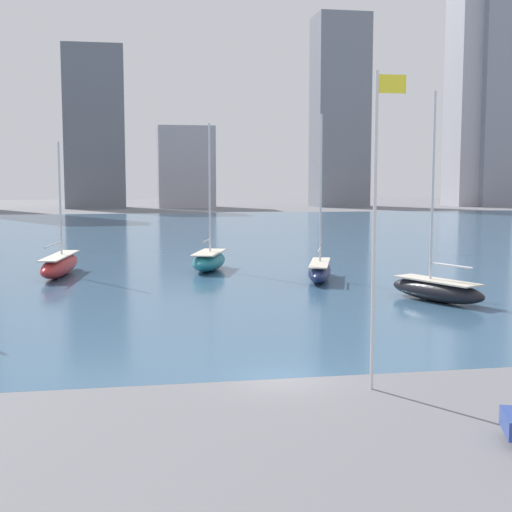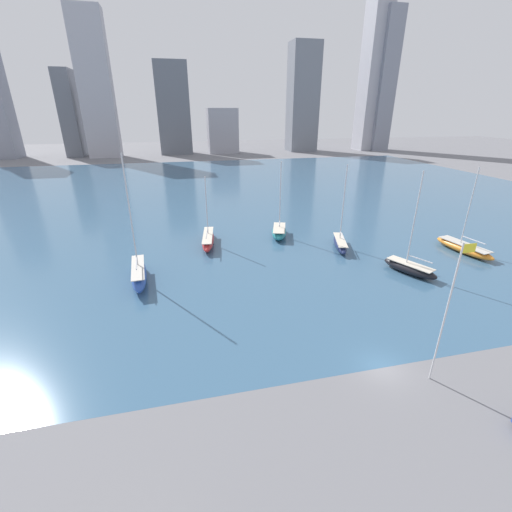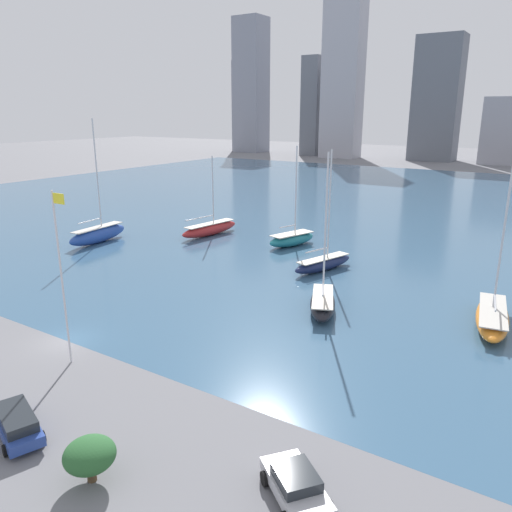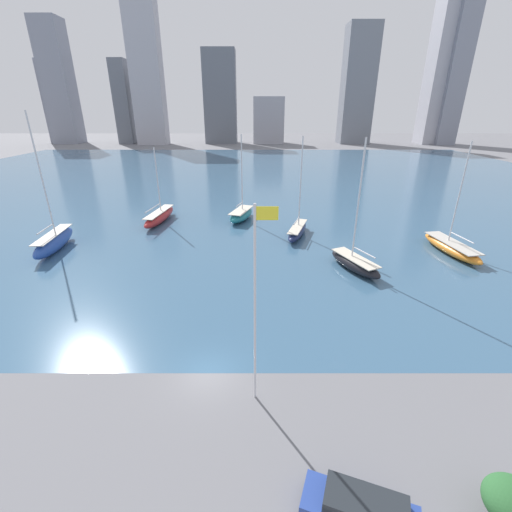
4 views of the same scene
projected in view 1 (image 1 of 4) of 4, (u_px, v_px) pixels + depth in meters
name	position (u px, v px, depth m)	size (l,w,h in m)	color
ground_plane	(282.00, 379.00, 29.93)	(500.00, 500.00, 0.00)	slate
harbor_water	(175.00, 238.00, 98.41)	(180.00, 140.00, 0.00)	#385B7A
flag_pole	(376.00, 221.00, 27.75)	(1.24, 0.14, 12.48)	silver
distant_city_skyline	(187.00, 105.00, 194.67)	(207.08, 18.75, 73.54)	gray
sailboat_teal	(209.00, 260.00, 64.53)	(4.82, 8.05, 13.24)	#1E757F
sailboat_red	(60.00, 265.00, 61.04)	(3.43, 10.74, 11.43)	#B72828
sailboat_black	(437.00, 289.00, 48.49)	(5.27, 8.05, 14.16)	black
sailboat_navy	(320.00, 270.00, 58.48)	(4.40, 8.88, 13.54)	#19234C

